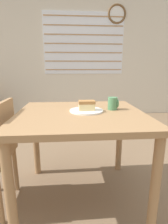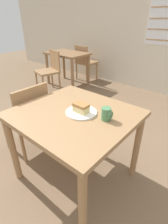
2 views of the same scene
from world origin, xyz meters
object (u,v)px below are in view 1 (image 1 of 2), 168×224
(plate, at_px, (86,111))
(cake_slice, at_px, (87,105))
(coffee_mug, at_px, (113,103))
(dining_table_near, at_px, (81,126))

(plate, distance_m, cake_slice, 0.04)
(cake_slice, height_order, coffee_mug, coffee_mug)
(coffee_mug, bearing_deg, plate, -168.54)
(cake_slice, distance_m, coffee_mug, 0.22)
(cake_slice, bearing_deg, plate, 107.21)
(dining_table_near, distance_m, coffee_mug, 0.32)
(plate, xyz_separation_m, coffee_mug, (0.22, 0.04, 0.04))
(dining_table_near, height_order, coffee_mug, coffee_mug)
(plate, height_order, cake_slice, cake_slice)
(dining_table_near, height_order, plate, plate)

